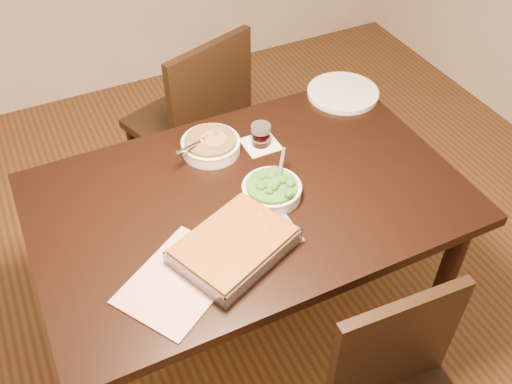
{
  "coord_description": "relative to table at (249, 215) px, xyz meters",
  "views": [
    {
      "loc": [
        -0.57,
        -1.23,
        2.05
      ],
      "look_at": [
        0.01,
        -0.05,
        0.8
      ],
      "focal_mm": 40.0,
      "sensor_mm": 36.0,
      "label": 1
    }
  ],
  "objects": [
    {
      "name": "chair_far",
      "position": [
        0.1,
        0.77,
        -0.13
      ],
      "size": [
        0.56,
        0.56,
        0.93
      ],
      "rotation": [
        0.0,
        0.0,
        3.49
      ],
      "color": "black",
      "rests_on": "ground"
    },
    {
      "name": "magazine_a",
      "position": [
        -0.33,
        -0.24,
        0.1
      ],
      "size": [
        0.41,
        0.39,
        0.01
      ],
      "primitive_type": "cube",
      "rotation": [
        0.0,
        0.0,
        0.56
      ],
      "color": "#A8304C",
      "rests_on": "table"
    },
    {
      "name": "broccoli_bowl",
      "position": [
        0.07,
        -0.04,
        0.12
      ],
      "size": [
        0.2,
        0.2,
        0.08
      ],
      "color": "white",
      "rests_on": "table"
    },
    {
      "name": "ground",
      "position": [
        0.0,
        0.0,
        -0.65
      ],
      "size": [
        4.0,
        4.0,
        0.0
      ],
      "primitive_type": "plane",
      "color": "#4E2816",
      "rests_on": "ground"
    },
    {
      "name": "dinner_plate",
      "position": [
        0.59,
        0.36,
        0.1
      ],
      "size": [
        0.29,
        0.29,
        0.02
      ],
      "primitive_type": "cylinder",
      "color": "white",
      "rests_on": "table"
    },
    {
      "name": "table",
      "position": [
        0.0,
        0.0,
        0.0
      ],
      "size": [
        1.4,
        0.9,
        0.75
      ],
      "color": "black",
      "rests_on": "ground"
    },
    {
      "name": "stew_bowl",
      "position": [
        -0.02,
        0.26,
        0.12
      ],
      "size": [
        0.22,
        0.21,
        0.08
      ],
      "color": "white",
      "rests_on": "table"
    },
    {
      "name": "baking_dish",
      "position": [
        -0.14,
        -0.21,
        0.12
      ],
      "size": [
        0.41,
        0.36,
        0.06
      ],
      "rotation": [
        0.0,
        0.0,
        0.4
      ],
      "color": "silver",
      "rests_on": "table"
    },
    {
      "name": "magazine_b",
      "position": [
        -0.06,
        -0.17,
        0.1
      ],
      "size": [
        0.26,
        0.18,
        0.0
      ],
      "primitive_type": "cube",
      "rotation": [
        0.0,
        0.0,
        -0.01
      ],
      "color": "#28272F",
      "rests_on": "table"
    },
    {
      "name": "wine_tumbler",
      "position": [
        0.15,
        0.22,
        0.14
      ],
      "size": [
        0.07,
        0.07,
        0.08
      ],
      "color": "black",
      "rests_on": "coaster"
    },
    {
      "name": "coaster",
      "position": [
        0.15,
        0.22,
        0.1
      ],
      "size": [
        0.12,
        0.12,
        0.0
      ],
      "primitive_type": "cube",
      "color": "white",
      "rests_on": "table"
    }
  ]
}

